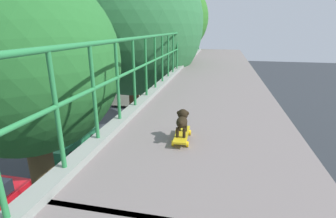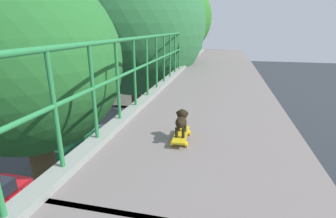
{
  "view_description": "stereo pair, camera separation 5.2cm",
  "coord_description": "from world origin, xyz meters",
  "px_view_note": "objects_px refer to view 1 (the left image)",
  "views": [
    {
      "loc": [
        1.13,
        0.53,
        7.16
      ],
      "look_at": [
        0.42,
        3.94,
        6.03
      ],
      "focal_mm": 26.83,
      "sensor_mm": 36.0,
      "label": 1
    },
    {
      "loc": [
        1.19,
        0.55,
        7.16
      ],
      "look_at": [
        0.42,
        3.94,
        6.03
      ],
      "focal_mm": 26.83,
      "sensor_mm": 36.0,
      "label": 2
    }
  ],
  "objects_px": {
    "toy_skateboard": "(182,135)",
    "small_dog": "(182,120)",
    "car_white_fifth": "(99,178)",
    "car_silver_seventh": "(138,128)",
    "car_green_sixth": "(70,139)",
    "city_bus": "(139,78)"
  },
  "relations": [
    {
      "from": "toy_skateboard",
      "to": "small_dog",
      "type": "bearing_deg",
      "value": 95.75
    },
    {
      "from": "car_green_sixth",
      "to": "car_silver_seventh",
      "type": "height_order",
      "value": "car_green_sixth"
    },
    {
      "from": "toy_skateboard",
      "to": "small_dog",
      "type": "distance_m",
      "value": 0.19
    },
    {
      "from": "car_white_fifth",
      "to": "small_dog",
      "type": "bearing_deg",
      "value": -52.59
    },
    {
      "from": "city_bus",
      "to": "car_white_fifth",
      "type": "bearing_deg",
      "value": -77.71
    },
    {
      "from": "car_white_fifth",
      "to": "car_green_sixth",
      "type": "distance_m",
      "value": 4.88
    },
    {
      "from": "car_green_sixth",
      "to": "toy_skateboard",
      "type": "height_order",
      "value": "toy_skateboard"
    },
    {
      "from": "car_white_fifth",
      "to": "toy_skateboard",
      "type": "distance_m",
      "value": 9.31
    },
    {
      "from": "car_silver_seventh",
      "to": "toy_skateboard",
      "type": "xyz_separation_m",
      "value": [
        4.89,
        -12.26,
        5.25
      ]
    },
    {
      "from": "car_white_fifth",
      "to": "toy_skateboard",
      "type": "xyz_separation_m",
      "value": [
        4.68,
        -6.14,
        5.2
      ]
    },
    {
      "from": "toy_skateboard",
      "to": "small_dog",
      "type": "relative_size",
      "value": 1.47
    },
    {
      "from": "car_silver_seventh",
      "to": "toy_skateboard",
      "type": "distance_m",
      "value": 14.2
    },
    {
      "from": "car_silver_seventh",
      "to": "small_dog",
      "type": "distance_m",
      "value": 14.26
    },
    {
      "from": "car_white_fifth",
      "to": "toy_skateboard",
      "type": "bearing_deg",
      "value": -52.66
    },
    {
      "from": "car_green_sixth",
      "to": "small_dog",
      "type": "bearing_deg",
      "value": -48.92
    },
    {
      "from": "toy_skateboard",
      "to": "city_bus",
      "type": "bearing_deg",
      "value": 109.76
    },
    {
      "from": "car_white_fifth",
      "to": "city_bus",
      "type": "bearing_deg",
      "value": 102.29
    },
    {
      "from": "car_silver_seventh",
      "to": "toy_skateboard",
      "type": "relative_size",
      "value": 8.06
    },
    {
      "from": "car_white_fifth",
      "to": "city_bus",
      "type": "relative_size",
      "value": 0.38
    },
    {
      "from": "car_silver_seventh",
      "to": "small_dog",
      "type": "xyz_separation_m",
      "value": [
        4.88,
        -12.24,
        5.45
      ]
    },
    {
      "from": "toy_skateboard",
      "to": "car_green_sixth",
      "type": "bearing_deg",
      "value": 131.04
    },
    {
      "from": "car_silver_seventh",
      "to": "city_bus",
      "type": "distance_m",
      "value": 12.01
    }
  ]
}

